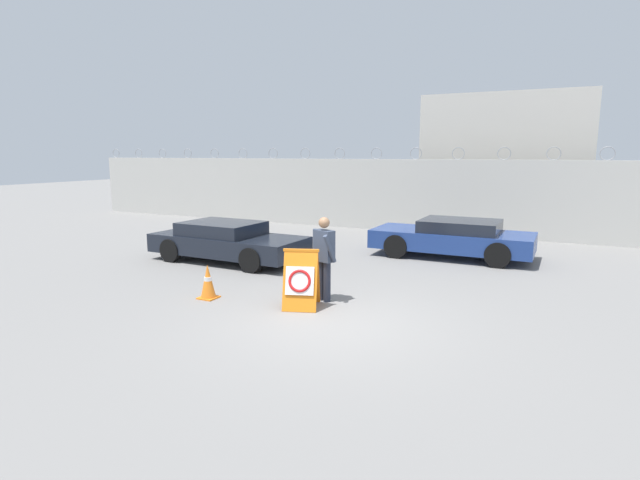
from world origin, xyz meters
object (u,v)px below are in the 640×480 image
Objects in this scene: barricade_sign at (301,279)px; parked_car_rear_sedan at (453,238)px; security_guard at (324,255)px; parked_car_front_coupe at (227,241)px; traffic_cone_near at (208,282)px.

parked_car_rear_sedan is at bearing 55.42° from barricade_sign.
security_guard is at bearing 51.92° from barricade_sign.
parked_car_front_coupe is 0.98× the size of parked_car_rear_sedan.
security_guard is 4.80m from parked_car_front_coupe.
barricade_sign reaches higher than parked_car_front_coupe.
barricade_sign reaches higher than traffic_cone_near.
parked_car_front_coupe is (-1.90, 3.24, 0.21)m from traffic_cone_near.
parked_car_rear_sedan is (5.68, 3.37, 0.01)m from parked_car_front_coupe.
security_guard is at bearing 75.47° from parked_car_rear_sedan.
barricade_sign reaches higher than parked_car_rear_sedan.
traffic_cone_near is at bearing 169.11° from barricade_sign.
parked_car_front_coupe is at bearing 30.94° from parked_car_rear_sedan.
traffic_cone_near is (-2.08, -0.31, -0.22)m from barricade_sign.
barricade_sign is 0.26× the size of parked_car_front_coupe.
parked_car_rear_sedan is (1.71, 6.30, 0.00)m from barricade_sign.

